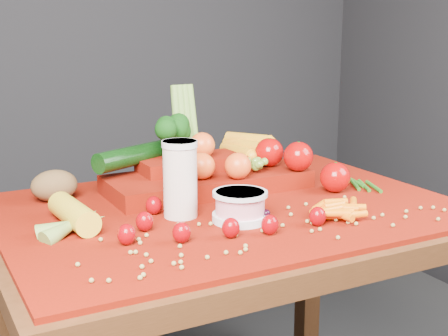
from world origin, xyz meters
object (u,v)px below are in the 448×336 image
table (228,248)px  produce_mound (214,167)px  milk_glass (180,176)px  yogurt_bowl (240,205)px

table → produce_mound: 0.23m
milk_glass → produce_mound: (0.17, 0.18, -0.03)m
produce_mound → yogurt_bowl: bearing=-105.2°
milk_glass → produce_mound: 0.25m
milk_glass → yogurt_bowl: 0.15m
milk_glass → yogurt_bowl: (0.10, -0.09, -0.06)m
yogurt_bowl → milk_glass: bearing=138.0°
milk_glass → produce_mound: bearing=45.5°
yogurt_bowl → produce_mound: produce_mound is taller
milk_glass → table: bearing=9.7°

